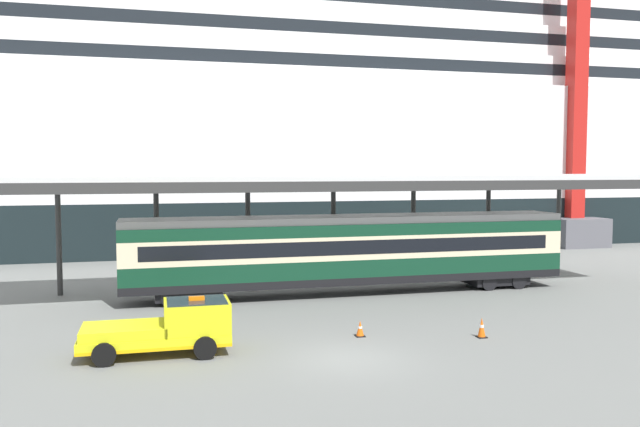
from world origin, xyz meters
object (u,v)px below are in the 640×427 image
object	(u,v)px
cruise_ship	(253,90)
train_carriage	(350,250)
dockside_crane	(585,49)
traffic_cone_near	(360,329)
service_truck	(170,326)
traffic_cone_mid	(482,328)

from	to	relation	value
cruise_ship	train_carriage	bearing A→B (deg)	-89.12
cruise_ship	train_carriage	size ratio (longest dim) A/B	5.31
dockside_crane	traffic_cone_near	bearing A→B (deg)	-139.10
dockside_crane	train_carriage	bearing A→B (deg)	-148.76
train_carriage	dockside_crane	world-z (taller)	dockside_crane
service_truck	traffic_cone_near	xyz separation A→B (m)	(7.27, 0.55, -0.68)
traffic_cone_mid	dockside_crane	distance (m)	37.61
train_carriage	service_truck	distance (m)	13.14
cruise_ship	traffic_cone_near	size ratio (longest dim) A/B	196.00
traffic_cone_mid	traffic_cone_near	bearing A→B (deg)	163.59
train_carriage	dockside_crane	bearing A→B (deg)	31.24
service_truck	traffic_cone_near	distance (m)	7.32
traffic_cone_mid	dockside_crane	world-z (taller)	dockside_crane
traffic_cone_mid	train_carriage	bearing A→B (deg)	103.46
service_truck	dockside_crane	size ratio (longest dim) A/B	0.10
train_carriage	cruise_ship	bearing A→B (deg)	90.88
traffic_cone_mid	dockside_crane	bearing A→B (deg)	47.64
dockside_crane	cruise_ship	bearing A→B (deg)	149.61
cruise_ship	dockside_crane	bearing A→B (deg)	-30.39
traffic_cone_near	dockside_crane	distance (m)	39.75
traffic_cone_near	traffic_cone_mid	size ratio (longest dim) A/B	0.80
traffic_cone_near	traffic_cone_mid	distance (m)	4.74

